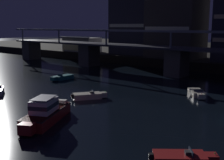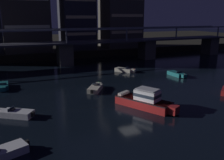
{
  "view_description": "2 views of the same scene",
  "coord_description": "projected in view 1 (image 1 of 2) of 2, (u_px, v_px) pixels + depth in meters",
  "views": [
    {
      "loc": [
        28.14,
        -18.19,
        10.33
      ],
      "look_at": [
        0.1,
        15.84,
        2.19
      ],
      "focal_mm": 47.3,
      "sensor_mm": 36.0,
      "label": 1
    },
    {
      "loc": [
        -14.24,
        -26.83,
        12.27
      ],
      "look_at": [
        2.2,
        10.93,
        1.72
      ],
      "focal_mm": 39.46,
      "sensor_mm": 36.0,
      "label": 2
    }
  ],
  "objects": [
    {
      "name": "speedboat_far_left",
      "position": [
        197.0,
        93.0,
        44.02
      ],
      "size": [
        4.06,
        4.65,
        1.16
      ],
      "color": "beige",
      "rests_on": "ground"
    },
    {
      "name": "river_bridge",
      "position": [
        177.0,
        56.0,
        60.59
      ],
      "size": [
        105.99,
        6.4,
        9.38
      ],
      "color": "#4C4944",
      "rests_on": "ground"
    },
    {
      "name": "ground_plane",
      "position": [
        22.0,
        119.0,
        33.27
      ],
      "size": [
        400.0,
        400.0,
        0.0
      ],
      "primitive_type": "plane",
      "color": "black"
    },
    {
      "name": "cabin_cruiser_near_left",
      "position": [
        45.0,
        112.0,
        32.01
      ],
      "size": [
        6.13,
        9.05,
        2.79
      ],
      "color": "maroon",
      "rests_on": "ground"
    },
    {
      "name": "waterfront_pavilion",
      "position": [
        82.0,
        44.0,
        94.48
      ],
      "size": [
        12.4,
        7.4,
        4.7
      ],
      "color": "#B2AD9E",
      "rests_on": "far_riverbank"
    },
    {
      "name": "speedboat_near_center",
      "position": [
        182.0,
        159.0,
        22.31
      ],
      "size": [
        4.65,
        4.06,
        1.16
      ],
      "color": "maroon",
      "rests_on": "ground"
    },
    {
      "name": "speedboat_mid_left",
      "position": [
        89.0,
        96.0,
        42.34
      ],
      "size": [
        3.87,
        4.76,
        1.16
      ],
      "color": "beige",
      "rests_on": "ground"
    },
    {
      "name": "speedboat_mid_right",
      "position": [
        63.0,
        77.0,
        57.41
      ],
      "size": [
        1.87,
        5.2,
        1.16
      ],
      "color": "#196066",
      "rests_on": "ground"
    }
  ]
}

